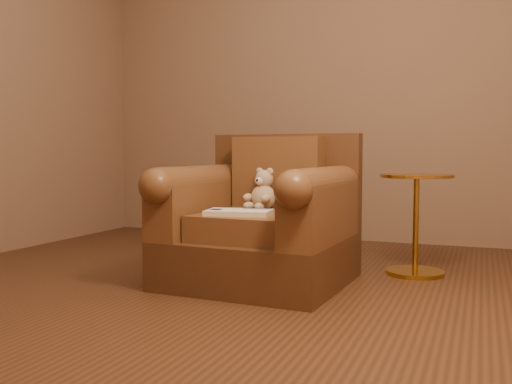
% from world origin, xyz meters
% --- Properties ---
extents(floor, '(4.00, 4.00, 0.00)m').
position_xyz_m(floor, '(0.00, 0.00, 0.00)').
color(floor, '#4D2E1A').
rests_on(floor, ground).
extents(armchair, '(0.99, 0.95, 0.85)m').
position_xyz_m(armchair, '(0.13, 0.27, 0.33)').
color(armchair, '#4A2D18').
rests_on(armchair, floor).
extents(teddy_bear, '(0.18, 0.21, 0.25)m').
position_xyz_m(teddy_bear, '(0.10, 0.35, 0.50)').
color(teddy_bear, tan).
rests_on(teddy_bear, armchair).
extents(guidebook, '(0.37, 0.26, 0.03)m').
position_xyz_m(guidebook, '(0.09, 0.03, 0.42)').
color(guidebook, beige).
rests_on(guidebook, armchair).
extents(side_table, '(0.44, 0.44, 0.61)m').
position_xyz_m(side_table, '(0.93, 0.79, 0.33)').
color(side_table, gold).
rests_on(side_table, floor).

